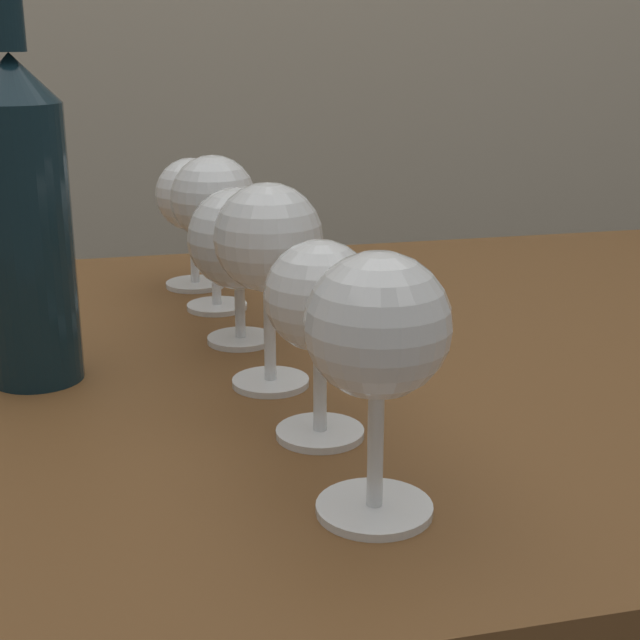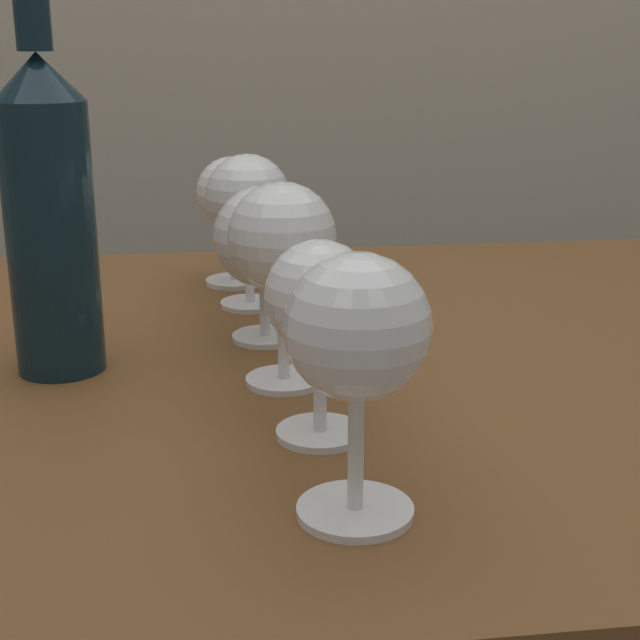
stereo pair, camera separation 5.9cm
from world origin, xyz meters
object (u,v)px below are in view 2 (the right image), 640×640
object	(u,v)px
wine_glass_cabernet	(320,301)
wine_glass_amber	(282,241)
wine_glass_rose	(248,201)
wine_bottle	(49,209)
wine_glass_white	(263,240)
wine_glass_chardonnay	(232,196)
wine_glass_merlot	(357,334)

from	to	relation	value
wine_glass_cabernet	wine_glass_amber	distance (m)	0.10
wine_glass_rose	wine_bottle	bearing A→B (deg)	-135.21
wine_glass_white	wine_glass_chardonnay	world-z (taller)	wine_glass_chardonnay
wine_glass_merlot	wine_glass_cabernet	bearing A→B (deg)	92.98
wine_glass_merlot	wine_glass_chardonnay	bearing A→B (deg)	95.01
wine_glass_amber	wine_glass_rose	bearing A→B (deg)	93.50
wine_glass_chardonnay	wine_glass_amber	bearing A→B (deg)	-85.39
wine_bottle	wine_glass_rose	bearing A→B (deg)	44.79
wine_glass_merlot	wine_glass_amber	world-z (taller)	wine_glass_amber
wine_glass_merlot	wine_bottle	bearing A→B (deg)	126.29
wine_glass_merlot	wine_glass_rose	xyz separation A→B (m)	(-0.03, 0.42, -0.00)
wine_bottle	wine_glass_merlot	bearing A→B (deg)	-53.71
wine_glass_merlot	wine_glass_white	distance (m)	0.32
wine_glass_white	wine_bottle	distance (m)	0.18
wine_glass_amber	wine_glass_chardonnay	size ratio (longest dim) A/B	1.14
wine_glass_cabernet	wine_glass_chardonnay	bearing A→B (deg)	95.54
wine_glass_cabernet	wine_bottle	bearing A→B (deg)	140.26
wine_glass_rose	wine_glass_chardonnay	bearing A→B (deg)	97.26
wine_glass_merlot	wine_glass_white	xyz separation A→B (m)	(-0.03, 0.32, -0.02)
wine_glass_amber	wine_glass_white	xyz separation A→B (m)	(-0.01, 0.11, -0.02)
wine_glass_merlot	wine_bottle	world-z (taller)	wine_bottle
wine_glass_cabernet	wine_bottle	size ratio (longest dim) A/B	0.41
wine_glass_cabernet	wine_glass_white	bearing A→B (deg)	95.74
wine_glass_chardonnay	wine_bottle	bearing A→B (deg)	-120.92
wine_glass_cabernet	wine_glass_amber	xyz separation A→B (m)	(-0.01, 0.10, 0.02)
wine_glass_merlot	wine_glass_rose	world-z (taller)	same
wine_glass_white	wine_glass_chardonnay	size ratio (longest dim) A/B	0.99
wine_glass_cabernet	wine_glass_rose	distance (m)	0.32
wine_glass_white	wine_glass_chardonnay	distance (m)	0.20
wine_glass_rose	wine_glass_merlot	bearing A→B (deg)	-85.47
wine_glass_white	wine_glass_merlot	bearing A→B (deg)	-85.19
wine_glass_rose	wine_glass_chardonnay	distance (m)	0.09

